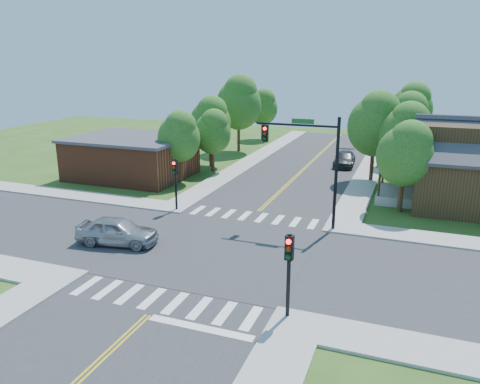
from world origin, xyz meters
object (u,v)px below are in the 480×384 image
at_px(signal_pole_nw, 175,175).
at_px(car_dgrey, 344,159).
at_px(signal_pole_se, 289,261).
at_px(car_silver, 117,232).
at_px(signal_mast_ne, 310,154).

distance_m(signal_pole_nw, car_dgrey, 21.05).
height_order(signal_pole_se, car_dgrey, signal_pole_se).
bearing_deg(car_silver, car_dgrey, -29.03).
distance_m(signal_mast_ne, signal_pole_nw, 9.76).
bearing_deg(signal_mast_ne, car_silver, -145.13).
distance_m(signal_mast_ne, car_silver, 12.57).
xyz_separation_m(signal_pole_se, car_silver, (-11.45, 4.41, -1.85)).
relative_size(signal_mast_ne, car_silver, 1.43).
distance_m(car_silver, car_dgrey, 27.32).
bearing_deg(signal_pole_se, car_dgrey, 93.99).
xyz_separation_m(signal_mast_ne, car_dgrey, (-0.41, 18.86, -4.14)).
bearing_deg(car_dgrey, signal_pole_se, -89.48).
xyz_separation_m(signal_mast_ne, signal_pole_se, (1.69, -11.21, -2.19)).
xyz_separation_m(car_silver, car_dgrey, (9.35, 25.67, -0.11)).
distance_m(signal_pole_se, signal_pole_nw, 15.84).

